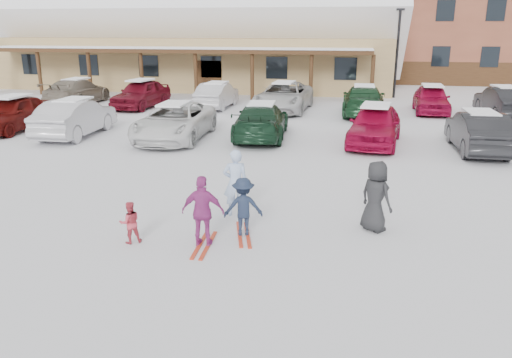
% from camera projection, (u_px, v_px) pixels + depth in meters
% --- Properties ---
extents(ground, '(160.00, 160.00, 0.00)m').
position_uv_depth(ground, '(234.00, 236.00, 10.81)').
color(ground, silver).
rests_on(ground, ground).
extents(day_lodge, '(29.12, 12.50, 10.38)m').
position_uv_depth(day_lodge, '(200.00, 32.00, 37.52)').
color(day_lodge, tan).
rests_on(day_lodge, ground).
extents(lamp_post, '(0.50, 0.25, 5.55)m').
position_uv_depth(lamp_post, '(398.00, 47.00, 30.99)').
color(lamp_post, black).
rests_on(lamp_post, ground).
extents(conifer_0, '(4.40, 4.40, 10.20)m').
position_uv_depth(conifer_0, '(11.00, 10.00, 41.89)').
color(conifer_0, black).
rests_on(conifer_0, ground).
extents(conifer_2, '(5.28, 5.28, 12.24)m').
position_uv_depth(conifer_2, '(48.00, 3.00, 53.54)').
color(conifer_2, black).
rests_on(conifer_2, ground).
extents(conifer_3, '(3.96, 3.96, 9.18)m').
position_uv_depth(conifer_3, '(391.00, 19.00, 49.66)').
color(conifer_3, black).
rests_on(conifer_3, ground).
extents(adult_skier, '(0.67, 0.53, 1.62)m').
position_uv_depth(adult_skier, '(235.00, 183.00, 11.77)').
color(adult_skier, '#ADC6EE').
rests_on(adult_skier, ground).
extents(toddler_red, '(0.55, 0.53, 0.90)m').
position_uv_depth(toddler_red, '(130.00, 222.00, 10.33)').
color(toddler_red, '#C53B4A').
rests_on(toddler_red, ground).
extents(child_navy, '(0.93, 0.68, 1.30)m').
position_uv_depth(child_navy, '(243.00, 207.00, 10.65)').
color(child_navy, '#1A253C').
rests_on(child_navy, ground).
extents(skis_child_navy, '(0.56, 1.40, 0.03)m').
position_uv_depth(skis_child_navy, '(244.00, 234.00, 10.84)').
color(skis_child_navy, red).
rests_on(skis_child_navy, ground).
extents(child_magenta, '(0.90, 0.41, 1.50)m').
position_uv_depth(child_magenta, '(203.00, 212.00, 10.10)').
color(child_magenta, '#A23283').
rests_on(child_magenta, ground).
extents(skis_child_magenta, '(0.27, 1.41, 0.03)m').
position_uv_depth(skis_child_magenta, '(204.00, 245.00, 10.32)').
color(skis_child_magenta, red).
rests_on(skis_child_magenta, ground).
extents(bystander_dark, '(0.91, 0.89, 1.59)m').
position_uv_depth(bystander_dark, '(376.00, 196.00, 10.87)').
color(bystander_dark, '#242426').
rests_on(bystander_dark, ground).
extents(parked_car_0, '(1.86, 4.42, 1.49)m').
position_uv_depth(parked_car_0, '(13.00, 113.00, 21.60)').
color(parked_car_0, '#570D0A').
rests_on(parked_car_0, ground).
extents(parked_car_1, '(1.76, 4.65, 1.52)m').
position_uv_depth(parked_car_1, '(75.00, 118.00, 20.53)').
color(parked_car_1, silver).
rests_on(parked_car_1, ground).
extents(parked_car_2, '(2.54, 5.26, 1.44)m').
position_uv_depth(parked_car_2, '(175.00, 121.00, 19.89)').
color(parked_car_2, white).
rests_on(parked_car_2, ground).
extents(parked_car_3, '(2.26, 4.97, 1.41)m').
position_uv_depth(parked_car_3, '(261.00, 121.00, 20.11)').
color(parked_car_3, '#13311E').
rests_on(parked_car_3, ground).
extents(parked_car_4, '(2.40, 4.68, 1.52)m').
position_uv_depth(parked_car_4, '(375.00, 125.00, 19.00)').
color(parked_car_4, '#A60A34').
rests_on(parked_car_4, ground).
extents(parked_car_5, '(1.58, 4.41, 1.45)m').
position_uv_depth(parked_car_5, '(478.00, 132.00, 17.94)').
color(parked_car_5, '#232326').
rests_on(parked_car_5, ground).
extents(parked_car_7, '(2.08, 5.08, 1.47)m').
position_uv_depth(parked_car_7, '(77.00, 92.00, 29.01)').
color(parked_car_7, gray).
rests_on(parked_car_7, ground).
extents(parked_car_8, '(2.28, 4.69, 1.54)m').
position_uv_depth(parked_car_8, '(141.00, 94.00, 27.75)').
color(parked_car_8, maroon).
rests_on(parked_car_8, ground).
extents(parked_car_9, '(1.60, 4.26, 1.39)m').
position_uv_depth(parked_car_9, '(217.00, 95.00, 27.75)').
color(parked_car_9, silver).
rests_on(parked_car_9, ground).
extents(parked_car_10, '(2.90, 5.68, 1.54)m').
position_uv_depth(parked_car_10, '(284.00, 97.00, 26.64)').
color(parked_car_10, silver).
rests_on(parked_car_10, ground).
extents(parked_car_11, '(2.13, 5.18, 1.50)m').
position_uv_depth(parked_car_11, '(364.00, 100.00, 25.42)').
color(parked_car_11, '#184022').
rests_on(parked_car_11, ground).
extents(parked_car_12, '(1.88, 4.29, 1.44)m').
position_uv_depth(parked_car_12, '(431.00, 99.00, 26.11)').
color(parked_car_12, '#A60D39').
rests_on(parked_car_12, ground).
extents(parked_car_13, '(1.90, 4.72, 1.53)m').
position_uv_depth(parked_car_13, '(503.00, 102.00, 24.75)').
color(parked_car_13, black).
rests_on(parked_car_13, ground).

